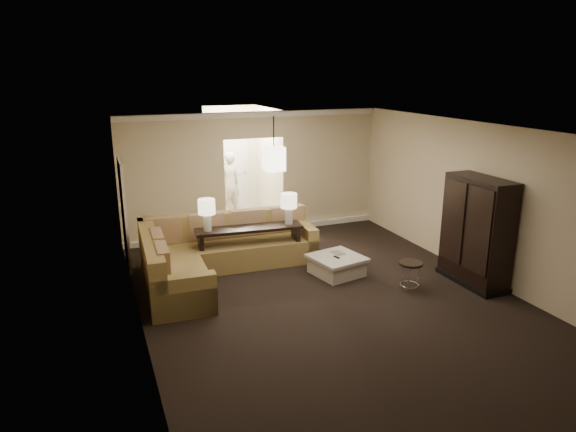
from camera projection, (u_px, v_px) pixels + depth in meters
name	position (u px, v px, depth m)	size (l,w,h in m)	color
ground	(331.00, 301.00, 8.48)	(8.00, 8.00, 0.00)	black
wall_back	(254.00, 174.00, 11.67)	(6.00, 0.04, 2.80)	beige
wall_front	(535.00, 339.00, 4.52)	(6.00, 0.04, 2.80)	beige
wall_left	(137.00, 243.00, 7.04)	(0.04, 8.00, 2.80)	beige
wall_right	(483.00, 202.00, 9.16)	(0.04, 8.00, 2.80)	beige
ceiling	(335.00, 131.00, 7.71)	(6.00, 8.00, 0.02)	white
crown_molding	(254.00, 115.00, 11.26)	(6.00, 0.10, 0.12)	white
baseboard	(256.00, 230.00, 12.00)	(6.00, 0.10, 0.12)	white
side_door	(124.00, 215.00, 9.65)	(0.05, 0.90, 2.10)	silver
foyer	(238.00, 168.00, 12.90)	(1.44, 2.02, 2.80)	silver
sectional_sofa	(213.00, 254.00, 9.50)	(3.44, 2.71, 1.00)	brown
coffee_table	(337.00, 265.00, 9.54)	(1.04, 1.04, 0.37)	beige
console_table	(249.00, 243.00, 9.87)	(2.08, 0.65, 0.79)	black
armoire	(476.00, 234.00, 8.97)	(0.57, 1.34, 1.92)	black
drink_table	(410.00, 270.00, 8.83)	(0.40, 0.40, 0.50)	black
table_lamp_left	(207.00, 210.00, 9.46)	(0.32, 0.32, 0.60)	white
table_lamp_right	(289.00, 204.00, 9.88)	(0.32, 0.32, 0.60)	white
pendant_light	(274.00, 159.00, 10.36)	(0.38, 0.38, 1.09)	black
person	(229.00, 181.00, 13.17)	(0.68, 0.45, 1.87)	beige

